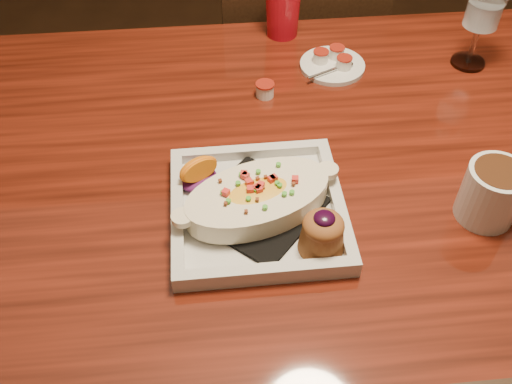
{
  "coord_description": "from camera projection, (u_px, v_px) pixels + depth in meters",
  "views": [
    {
      "loc": [
        -0.24,
        -0.7,
        1.42
      ],
      "look_at": [
        -0.18,
        -0.09,
        0.77
      ],
      "focal_mm": 40.0,
      "sensor_mm": 36.0,
      "label": 1
    }
  ],
  "objects": [
    {
      "name": "creamer_loose",
      "position": [
        265.0,
        89.0,
        1.09
      ],
      "size": [
        0.04,
        0.04,
        0.03
      ],
      "color": "white",
      "rests_on": "table"
    },
    {
      "name": "table",
      "position": [
        347.0,
        192.0,
        1.06
      ],
      "size": [
        1.5,
        0.9,
        0.75
      ],
      "color": "maroon",
      "rests_on": "floor"
    },
    {
      "name": "red_tumbler",
      "position": [
        283.0,
        7.0,
        1.2
      ],
      "size": [
        0.08,
        0.08,
        0.13
      ],
      "primitive_type": "cone",
      "color": "red",
      "rests_on": "table"
    },
    {
      "name": "floor",
      "position": [
        319.0,
        358.0,
        1.53
      ],
      "size": [
        7.0,
        7.0,
        0.0
      ],
      "primitive_type": "plane",
      "color": "black",
      "rests_on": "ground"
    },
    {
      "name": "coffee_mug",
      "position": [
        494.0,
        191.0,
        0.86
      ],
      "size": [
        0.13,
        0.09,
        0.1
      ],
      "rotation": [
        0.0,
        0.0,
        0.19
      ],
      "color": "silver",
      "rests_on": "table"
    },
    {
      "name": "goblet",
      "position": [
        484.0,
        11.0,
        1.09
      ],
      "size": [
        0.08,
        0.08,
        0.17
      ],
      "color": "silver",
      "rests_on": "table"
    },
    {
      "name": "plate",
      "position": [
        262.0,
        205.0,
        0.87
      ],
      "size": [
        0.27,
        0.27,
        0.08
      ],
      "rotation": [
        0.0,
        0.0,
        0.0
      ],
      "color": "silver",
      "rests_on": "table"
    },
    {
      "name": "chair_far",
      "position": [
        295.0,
        65.0,
        1.59
      ],
      "size": [
        0.42,
        0.42,
        0.93
      ],
      "rotation": [
        0.0,
        0.0,
        3.14
      ],
      "color": "black",
      "rests_on": "floor"
    },
    {
      "name": "saucer",
      "position": [
        332.0,
        64.0,
        1.16
      ],
      "size": [
        0.13,
        0.13,
        0.09
      ],
      "color": "silver",
      "rests_on": "table"
    }
  ]
}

